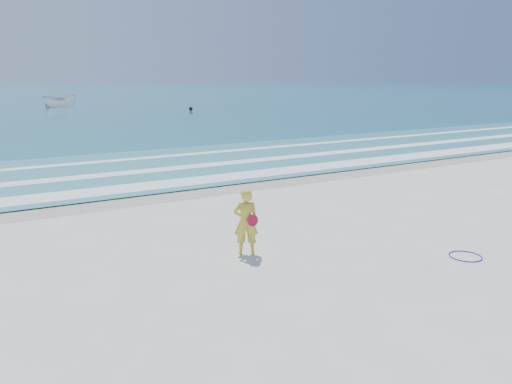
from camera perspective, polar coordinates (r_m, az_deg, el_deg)
ground at (r=10.72m, az=10.90°, el=-9.54°), size 400.00×400.00×0.00m
wet_sand at (r=18.14m, az=-7.85°, el=0.11°), size 400.00×2.40×0.00m
ocean at (r=112.67m, az=-26.91°, el=9.90°), size 400.00×190.00×0.04m
shallow at (r=22.76m, az=-12.62°, el=2.73°), size 400.00×10.00×0.01m
foam_near at (r=19.32m, az=-9.31°, el=1.03°), size 400.00×1.40×0.01m
foam_mid at (r=22.01m, az=-11.99°, el=2.42°), size 400.00×0.90×0.01m
foam_far at (r=25.12m, az=-14.34°, el=3.64°), size 400.00×0.60×0.01m
hoop at (r=12.60m, az=22.82°, el=-6.78°), size 0.77×0.77×0.03m
boat at (r=67.41m, az=-21.47°, el=9.70°), size 4.28×1.92×1.60m
buoy at (r=57.36m, az=-7.46°, el=9.43°), size 0.45×0.45×0.45m
woman at (r=11.57m, az=-1.16°, el=-3.43°), size 0.68×0.58×1.57m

